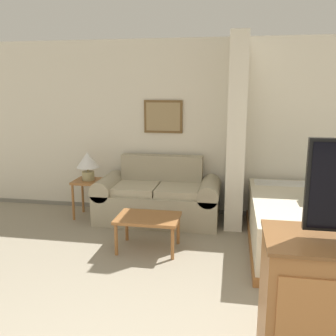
# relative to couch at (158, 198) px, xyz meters

# --- Properties ---
(wall_back) EXTENTS (6.81, 0.16, 2.60)m
(wall_back) POSITION_rel_couch_xyz_m (0.47, 0.48, 0.96)
(wall_back) COLOR silver
(wall_back) RESTS_ON ground_plane
(wall_partition_pillar) EXTENTS (0.24, 0.72, 2.60)m
(wall_partition_pillar) POSITION_rel_couch_xyz_m (1.08, 0.06, 0.97)
(wall_partition_pillar) COLOR silver
(wall_partition_pillar) RESTS_ON ground_plane
(couch) EXTENTS (1.77, 0.84, 0.91)m
(couch) POSITION_rel_couch_xyz_m (0.00, 0.00, 0.00)
(couch) COLOR tan
(couch) RESTS_ON ground_plane
(coffee_table) EXTENTS (0.74, 0.52, 0.41)m
(coffee_table) POSITION_rel_couch_xyz_m (0.08, -1.03, 0.03)
(coffee_table) COLOR #996033
(coffee_table) RESTS_ON ground_plane
(side_table) EXTENTS (0.42, 0.42, 0.57)m
(side_table) POSITION_rel_couch_xyz_m (-1.04, -0.04, 0.13)
(side_table) COLOR #996033
(side_table) RESTS_ON ground_plane
(table_lamp) EXTENTS (0.33, 0.33, 0.42)m
(table_lamp) POSITION_rel_couch_xyz_m (-1.04, -0.04, 0.50)
(table_lamp) COLOR tan
(table_lamp) RESTS_ON side_table
(bed) EXTENTS (1.82, 2.09, 0.60)m
(bed) POSITION_rel_couch_xyz_m (2.19, -0.66, -0.03)
(bed) COLOR #996033
(bed) RESTS_ON ground_plane
(backpack) EXTENTS (0.27, 0.27, 0.46)m
(backpack) POSITION_rel_couch_xyz_m (2.15, -0.61, 0.50)
(backpack) COLOR #2D4733
(backpack) RESTS_ON bed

